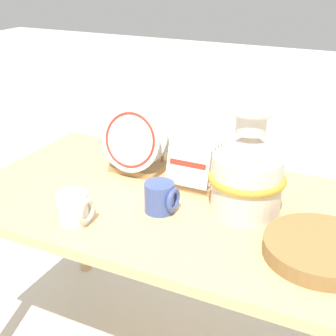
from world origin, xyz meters
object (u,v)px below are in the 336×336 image
at_px(dish_rack_square_plates, 195,167).
at_px(mug_cobalt_glaze, 161,197).
at_px(dish_rack_round_plates, 138,145).
at_px(mug_cream_glaze, 75,208).
at_px(ceramic_vase, 248,171).
at_px(wicker_charger_stack, 321,249).

height_order(dish_rack_square_plates, mug_cobalt_glaze, dish_rack_square_plates).
bearing_deg(dish_rack_round_plates, mug_cobalt_glaze, -48.24).
bearing_deg(mug_cream_glaze, dish_rack_square_plates, 60.77).
bearing_deg(dish_rack_square_plates, ceramic_vase, -27.69).
height_order(wicker_charger_stack, mug_cream_glaze, mug_cream_glaze).
distance_m(dish_rack_round_plates, dish_rack_square_plates, 0.24).
bearing_deg(wicker_charger_stack, mug_cream_glaze, -168.71).
bearing_deg(dish_rack_round_plates, wicker_charger_stack, -21.02).
distance_m(ceramic_vase, dish_rack_square_plates, 0.26).
height_order(ceramic_vase, dish_rack_square_plates, ceramic_vase).
distance_m(dish_rack_round_plates, wicker_charger_stack, 0.76).
height_order(dish_rack_round_plates, mug_cream_glaze, dish_rack_round_plates).
bearing_deg(ceramic_vase, mug_cream_glaze, -147.10).
bearing_deg(dish_rack_square_plates, dish_rack_round_plates, 177.25).
relative_size(wicker_charger_stack, mug_cobalt_glaze, 2.99).
bearing_deg(mug_cream_glaze, ceramic_vase, 32.90).
distance_m(dish_rack_round_plates, mug_cream_glaze, 0.41).
distance_m(dish_rack_square_plates, wicker_charger_stack, 0.54).
xyz_separation_m(wicker_charger_stack, mug_cream_glaze, (-0.70, -0.14, 0.03)).
xyz_separation_m(dish_rack_square_plates, mug_cream_glaze, (-0.22, -0.40, -0.01)).
bearing_deg(mug_cobalt_glaze, dish_rack_round_plates, 131.76).
xyz_separation_m(mug_cobalt_glaze, mug_cream_glaze, (-0.20, -0.17, 0.00)).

